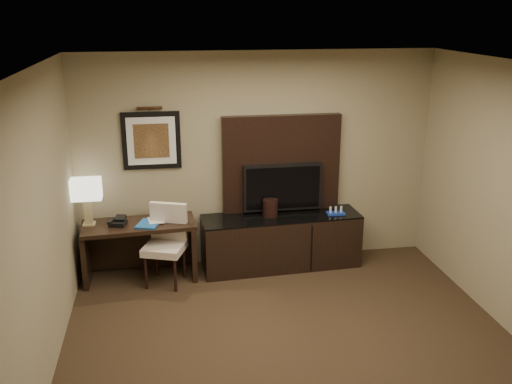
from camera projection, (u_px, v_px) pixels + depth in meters
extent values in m
cube|color=#2F2115|center=(302.00, 369.00, 5.27)|extent=(4.50, 5.00, 0.01)
cube|color=silver|center=(310.00, 72.00, 4.44)|extent=(4.50, 5.00, 0.01)
cube|color=gray|center=(257.00, 160.00, 7.20)|extent=(4.50, 0.01, 2.70)
cube|color=gray|center=(29.00, 251.00, 4.50)|extent=(0.01, 5.00, 2.70)
cube|color=black|center=(141.00, 251.00, 6.94)|extent=(1.38, 0.67, 0.72)
cube|color=black|center=(281.00, 241.00, 7.27)|extent=(2.02, 0.66, 0.69)
cube|color=black|center=(281.00, 166.00, 7.22)|extent=(1.50, 0.12, 1.30)
cube|color=black|center=(283.00, 187.00, 7.20)|extent=(1.00, 0.08, 0.60)
cube|color=black|center=(151.00, 141.00, 6.88)|extent=(0.70, 0.04, 0.70)
cylinder|color=#3D2613|center=(149.00, 108.00, 6.72)|extent=(0.04, 0.04, 0.30)
cube|color=#18539D|center=(149.00, 224.00, 6.78)|extent=(0.32, 0.38, 0.02)
imported|color=#C2AF98|center=(148.00, 213.00, 6.82)|extent=(0.18, 0.05, 0.25)
cylinder|color=silver|center=(171.00, 213.00, 6.93)|extent=(0.06, 0.06, 0.17)
cylinder|color=black|center=(270.00, 208.00, 7.13)|extent=(0.24, 0.24, 0.21)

